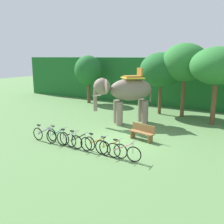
{
  "coord_description": "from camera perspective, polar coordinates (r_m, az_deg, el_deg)",
  "views": [
    {
      "loc": [
        6.45,
        -11.53,
        4.55
      ],
      "look_at": [
        -1.01,
        1.0,
        1.3
      ],
      "focal_mm": 40.38,
      "sensor_mm": 36.0,
      "label": 1
    }
  ],
  "objects": [
    {
      "name": "bike_pink",
      "position": [
        11.37,
        2.6,
        -8.94
      ],
      "size": [
        1.71,
        0.52,
        0.92
      ],
      "color": "black",
      "rests_on": "ground"
    },
    {
      "name": "bike_orange",
      "position": [
        12.15,
        -3.41,
        -7.51
      ],
      "size": [
        1.69,
        0.52,
        0.92
      ],
      "color": "black",
      "rests_on": "ground"
    },
    {
      "name": "ground_plane",
      "position": [
        13.98,
        1.47,
        -6.44
      ],
      "size": [
        80.0,
        80.0,
        0.0
      ],
      "primitive_type": "plane",
      "color": "#567F47"
    },
    {
      "name": "tree_center_right",
      "position": [
        19.54,
        16.19,
        10.69
      ],
      "size": [
        3.38,
        3.38,
        5.49
      ],
      "color": "brown",
      "rests_on": "ground"
    },
    {
      "name": "tree_center",
      "position": [
        17.86,
        22.67,
        9.55
      ],
      "size": [
        3.44,
        3.44,
        5.16
      ],
      "color": "brown",
      "rests_on": "ground"
    },
    {
      "name": "bike_teal",
      "position": [
        13.75,
        -12.13,
        -5.35
      ],
      "size": [
        1.7,
        0.52,
        0.92
      ],
      "color": "black",
      "rests_on": "ground"
    },
    {
      "name": "bike_black",
      "position": [
        12.71,
        -7.66,
        -6.68
      ],
      "size": [
        1.71,
        0.52,
        0.92
      ],
      "color": "black",
      "rests_on": "ground"
    },
    {
      "name": "bike_yellow",
      "position": [
        11.71,
        -0.3,
        -8.27
      ],
      "size": [
        1.71,
        0.52,
        0.92
      ],
      "color": "black",
      "rests_on": "ground"
    },
    {
      "name": "tree_right",
      "position": [
        20.14,
        11.03,
        9.34
      ],
      "size": [
        3.28,
        3.28,
        4.84
      ],
      "color": "brown",
      "rests_on": "ground"
    },
    {
      "name": "wooden_bench",
      "position": [
        14.0,
        6.84,
        -4.44
      ],
      "size": [
        1.55,
        0.74,
        0.89
      ],
      "color": "brown",
      "rests_on": "ground"
    },
    {
      "name": "tree_center_left",
      "position": [
        24.84,
        -5.39,
        9.32
      ],
      "size": [
        2.66,
        2.66,
        4.62
      ],
      "color": "brown",
      "rests_on": "ground"
    },
    {
      "name": "foliage_hedge",
      "position": [
        25.83,
        16.3,
        6.85
      ],
      "size": [
        36.0,
        6.0,
        4.41
      ],
      "primitive_type": "cube",
      "color": "#1E6028",
      "rests_on": "ground"
    },
    {
      "name": "bike_purple",
      "position": [
        14.15,
        -15.04,
        -5.0
      ],
      "size": [
        1.71,
        0.52,
        0.92
      ],
      "color": "black",
      "rests_on": "ground"
    },
    {
      "name": "bike_white",
      "position": [
        13.05,
        -9.69,
        -6.23
      ],
      "size": [
        1.71,
        0.52,
        0.92
      ],
      "color": "black",
      "rests_on": "ground"
    },
    {
      "name": "elephant",
      "position": [
        16.97,
        3.23,
        4.59
      ],
      "size": [
        3.7,
        3.66,
        3.78
      ],
      "color": "gray",
      "rests_on": "ground"
    }
  ]
}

